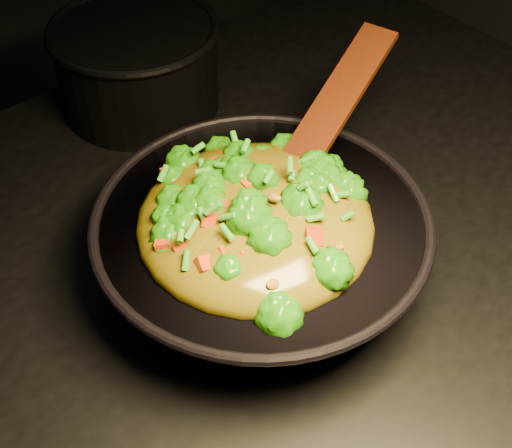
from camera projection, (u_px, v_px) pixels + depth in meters
stovetop at (272, 378)px, 1.32m from camera, size 1.20×0.90×0.90m
wok at (261, 251)px, 0.87m from camera, size 0.45×0.45×0.11m
stir_fry at (255, 196)px, 0.79m from camera, size 0.35×0.35×0.09m
spatula at (321, 125)px, 0.87m from camera, size 0.30×0.13×0.13m
back_pot at (138, 66)px, 1.12m from camera, size 0.29×0.29×0.14m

